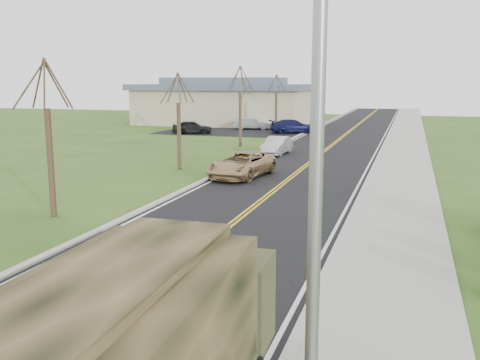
% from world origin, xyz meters
% --- Properties ---
extents(road, '(8.00, 120.00, 0.01)m').
position_xyz_m(road, '(0.00, 40.00, 0.01)').
color(road, black).
rests_on(road, ground).
extents(curb_right, '(0.30, 120.00, 0.12)m').
position_xyz_m(curb_right, '(4.15, 40.00, 0.06)').
color(curb_right, '#9E998E').
rests_on(curb_right, ground).
extents(sidewalk_right, '(3.20, 120.00, 0.10)m').
position_xyz_m(sidewalk_right, '(5.90, 40.00, 0.05)').
color(sidewalk_right, '#9E998E').
rests_on(sidewalk_right, ground).
extents(curb_left, '(0.30, 120.00, 0.10)m').
position_xyz_m(curb_left, '(-4.15, 40.00, 0.05)').
color(curb_left, '#9E998E').
rests_on(curb_left, ground).
extents(street_light, '(1.65, 0.22, 8.00)m').
position_xyz_m(street_light, '(4.90, -0.50, 4.43)').
color(street_light, gray).
rests_on(street_light, ground).
extents(bare_tree_a, '(1.93, 2.26, 6.08)m').
position_xyz_m(bare_tree_a, '(-7.00, 10.00, 2.63)').
color(bare_tree_a, '#38281C').
rests_on(bare_tree_a, ground).
extents(bare_tree_b, '(1.83, 2.14, 5.73)m').
position_xyz_m(bare_tree_b, '(-7.00, 22.00, 2.48)').
color(bare_tree_b, '#38281C').
rests_on(bare_tree_b, ground).
extents(bare_tree_c, '(2.04, 2.39, 6.42)m').
position_xyz_m(bare_tree_c, '(-7.00, 34.00, 2.78)').
color(bare_tree_c, '#38281C').
rests_on(bare_tree_c, ground).
extents(bare_tree_d, '(1.88, 2.20, 5.91)m').
position_xyz_m(bare_tree_d, '(-7.00, 46.00, 2.55)').
color(bare_tree_d, '#38281C').
rests_on(bare_tree_d, ground).
extents(commercial_building, '(25.50, 21.50, 5.65)m').
position_xyz_m(commercial_building, '(-15.98, 55.97, 2.69)').
color(commercial_building, tan).
rests_on(commercial_building, ground).
extents(suv_champagne, '(3.00, 5.36, 1.41)m').
position_xyz_m(suv_champagne, '(-2.63, 20.57, 0.71)').
color(suv_champagne, tan).
rests_on(suv_champagne, ground).
extents(sedan_silver, '(1.58, 3.97, 1.28)m').
position_xyz_m(sedan_silver, '(-3.00, 30.14, 0.64)').
color(sedan_silver, silver).
rests_on(sedan_silver, ground).
extents(lot_car_dark, '(4.25, 2.77, 1.34)m').
position_xyz_m(lot_car_dark, '(-14.78, 42.49, 0.67)').
color(lot_car_dark, black).
rests_on(lot_car_dark, ground).
extents(lot_car_silver, '(4.39, 2.63, 1.37)m').
position_xyz_m(lot_car_silver, '(-10.43, 49.13, 0.68)').
color(lot_car_silver, '#ACACB1').
rests_on(lot_car_silver, ground).
extents(lot_car_navy, '(5.23, 3.83, 1.41)m').
position_xyz_m(lot_car_navy, '(-5.19, 46.13, 0.70)').
color(lot_car_navy, '#10133B').
rests_on(lot_car_navy, ground).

